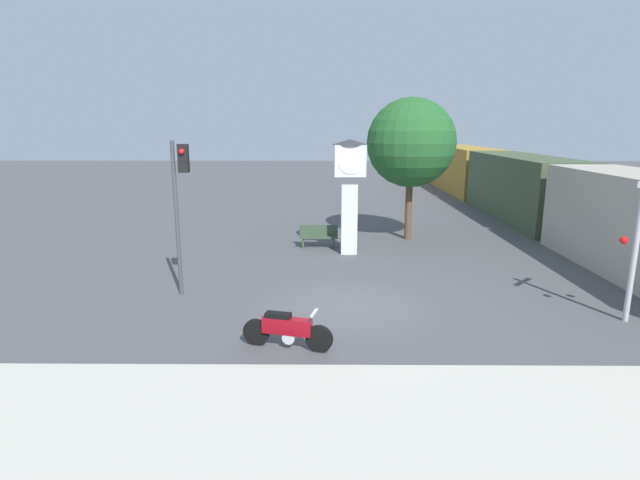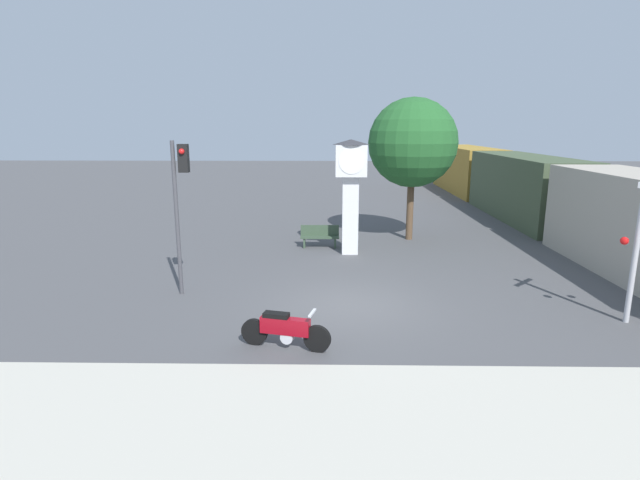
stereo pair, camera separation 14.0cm
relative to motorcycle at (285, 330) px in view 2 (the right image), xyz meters
The scene contains 9 objects.
ground_plane 3.23m from the motorcycle, 60.27° to the left, with size 120.00×120.00×0.00m, color #4C4C4F.
sidewalk_strip 4.32m from the motorcycle, 68.40° to the right, with size 36.00×6.00×0.10m.
motorcycle is the anchor object (origin of this frame).
clock_tower 9.34m from the motorcycle, 78.28° to the left, with size 1.42×1.42×4.46m.
freight_train 20.22m from the motorcycle, 54.99° to the left, with size 2.80×34.01×3.40m.
traffic_light 5.67m from the motorcycle, 131.69° to the left, with size 0.50×0.35×4.56m.
railroad_crossing_signal 9.02m from the motorcycle, 11.09° to the left, with size 0.90×0.82×3.95m.
street_tree 12.81m from the motorcycle, 68.00° to the left, with size 3.83×3.83×6.17m.
bench 9.76m from the motorcycle, 86.40° to the left, with size 1.60×0.44×0.92m.
Camera 2 is at (-0.60, -13.32, 4.96)m, focal length 28.00 mm.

